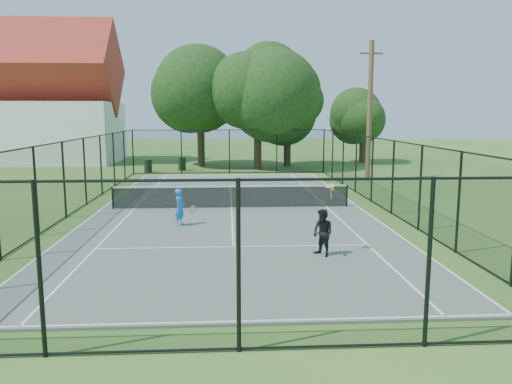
{
  "coord_description": "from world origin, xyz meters",
  "views": [
    {
      "loc": [
        -0.18,
        -21.03,
        4.03
      ],
      "look_at": [
        0.88,
        -3.0,
        1.2
      ],
      "focal_mm": 35.0,
      "sensor_mm": 36.0,
      "label": 1
    }
  ],
  "objects": [
    {
      "name": "tennis_net",
      "position": [
        0.0,
        0.0,
        0.58
      ],
      "size": [
        10.08,
        0.08,
        0.95
      ],
      "color": "black",
      "rests_on": "tennis_court"
    },
    {
      "name": "tennis_court",
      "position": [
        0.0,
        0.0,
        0.03
      ],
      "size": [
        11.0,
        24.0,
        0.06
      ],
      "primitive_type": "cube",
      "color": "slate",
      "rests_on": "ground"
    },
    {
      "name": "ground",
      "position": [
        0.0,
        0.0,
        0.0
      ],
      "size": [
        120.0,
        120.0,
        0.0
      ],
      "primitive_type": "plane",
      "color": "#2E5C1F"
    },
    {
      "name": "tree_near_right",
      "position": [
        4.54,
        17.66,
        4.55
      ],
      "size": [
        5.2,
        5.2,
        7.17
      ],
      "color": "#332114",
      "rests_on": "ground"
    },
    {
      "name": "tree_far_right",
      "position": [
        11.18,
        20.13,
        3.82
      ],
      "size": [
        4.66,
        4.66,
        6.17
      ],
      "color": "#332114",
      "rests_on": "ground"
    },
    {
      "name": "tree_near_left",
      "position": [
        -2.17,
        17.99,
        5.69
      ],
      "size": [
        7.09,
        7.09,
        9.25
      ],
      "color": "#332114",
      "rests_on": "ground"
    },
    {
      "name": "tree_near_mid",
      "position": [
        2.1,
        15.62,
        5.41
      ],
      "size": [
        6.72,
        6.72,
        8.78
      ],
      "color": "#332114",
      "rests_on": "ground"
    },
    {
      "name": "fence",
      "position": [
        0.0,
        0.0,
        1.5
      ],
      "size": [
        13.1,
        26.1,
        3.0
      ],
      "color": "black",
      "rests_on": "ground"
    },
    {
      "name": "utility_pole",
      "position": [
        8.46,
        9.0,
        4.23
      ],
      "size": [
        1.4,
        0.3,
        8.34
      ],
      "color": "#4C3823",
      "rests_on": "ground"
    },
    {
      "name": "player_black",
      "position": [
        2.5,
        -7.5,
        0.73
      ],
      "size": [
        0.8,
        1.04,
        2.02
      ],
      "color": "black",
      "rests_on": "tennis_court"
    },
    {
      "name": "building",
      "position": [
        -17.0,
        22.0,
        4.93
      ],
      "size": [
        15.3,
        8.15,
        11.87
      ],
      "color": "silver",
      "rests_on": "ground"
    },
    {
      "name": "trash_bin_left",
      "position": [
        -5.67,
        13.98,
        0.44
      ],
      "size": [
        0.58,
        0.58,
        0.87
      ],
      "color": "black",
      "rests_on": "ground"
    },
    {
      "name": "player_blue",
      "position": [
        -1.87,
        -3.31,
        0.72
      ],
      "size": [
        0.82,
        0.57,
        1.33
      ],
      "color": "#1B7CE9",
      "rests_on": "tennis_court"
    },
    {
      "name": "trash_bin_right",
      "position": [
        -3.4,
        14.99,
        0.48
      ],
      "size": [
        0.58,
        0.58,
        0.94
      ],
      "color": "black",
      "rests_on": "ground"
    }
  ]
}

